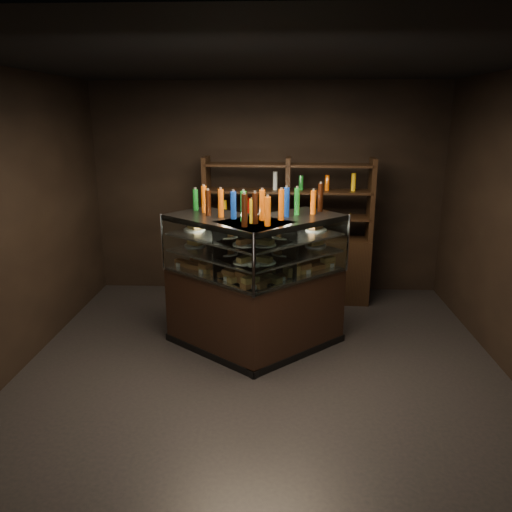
{
  "coord_description": "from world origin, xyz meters",
  "views": [
    {
      "loc": [
        0.14,
        -4.67,
        2.58
      ],
      "look_at": [
        -0.08,
        0.29,
        1.14
      ],
      "focal_mm": 35.0,
      "sensor_mm": 36.0,
      "label": 1
    }
  ],
  "objects": [
    {
      "name": "potted_conifer",
      "position": [
        0.48,
        0.59,
        0.42
      ],
      "size": [
        0.35,
        0.35,
        0.74
      ],
      "rotation": [
        0.0,
        0.0,
        -0.01
      ],
      "color": "black",
      "rests_on": "ground"
    },
    {
      "name": "display_case",
      "position": [
        -0.1,
        0.48,
        0.5
      ],
      "size": [
        2.1,
        1.45,
        1.51
      ],
      "rotation": [
        0.0,
        0.0,
        0.03
      ],
      "color": "black",
      "rests_on": "ground"
    },
    {
      "name": "back_shelving",
      "position": [
        0.28,
        2.05,
        0.61
      ],
      "size": [
        2.3,
        0.52,
        2.0
      ],
      "rotation": [
        0.0,
        0.0,
        -0.04
      ],
      "color": "black",
      "rests_on": "ground"
    },
    {
      "name": "food_display",
      "position": [
        -0.1,
        0.48,
        1.11
      ],
      "size": [
        1.69,
        0.96,
        0.46
      ],
      "color": "#B56F40",
      "rests_on": "display_case"
    },
    {
      "name": "ground",
      "position": [
        0.0,
        0.0,
        0.0
      ],
      "size": [
        5.0,
        5.0,
        0.0
      ],
      "primitive_type": "plane",
      "color": "black",
      "rests_on": "ground"
    },
    {
      "name": "room_shell",
      "position": [
        0.0,
        0.0,
        1.94
      ],
      "size": [
        5.02,
        5.02,
        3.01
      ],
      "color": "black",
      "rests_on": "ground"
    },
    {
      "name": "bottles_top",
      "position": [
        -0.1,
        0.49,
        1.64
      ],
      "size": [
        1.51,
        0.82,
        0.3
      ],
      "color": "#B20C0A",
      "rests_on": "display_case"
    }
  ]
}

